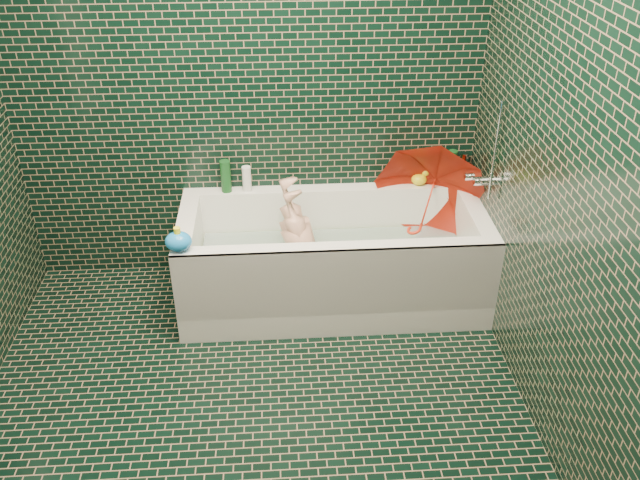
{
  "coord_description": "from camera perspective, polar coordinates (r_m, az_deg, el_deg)",
  "views": [
    {
      "loc": [
        0.16,
        -2.19,
        2.38
      ],
      "look_at": [
        0.36,
        0.82,
        0.51
      ],
      "focal_mm": 38.0,
      "sensor_mm": 36.0,
      "label": 1
    }
  ],
  "objects": [
    {
      "name": "soap_bottle_a",
      "position": [
        4.1,
        10.85,
        4.59
      ],
      "size": [
        0.1,
        0.11,
        0.26
      ],
      "primitive_type": "imported",
      "rotation": [
        0.0,
        0.0,
        0.06
      ],
      "color": "white",
      "rests_on": "bathtub"
    },
    {
      "name": "floor",
      "position": [
        3.23,
        -5.67,
        -15.84
      ],
      "size": [
        2.8,
        2.8,
        0.0
      ],
      "primitive_type": "plane",
      "color": "black",
      "rests_on": "ground"
    },
    {
      "name": "wall_right",
      "position": [
        2.71,
        21.49,
        4.8
      ],
      "size": [
        0.0,
        2.8,
        2.8
      ],
      "primitive_type": "plane",
      "rotation": [
        1.57,
        0.0,
        -1.57
      ],
      "color": "black",
      "rests_on": "floor"
    },
    {
      "name": "rubber_duck",
      "position": [
        4.05,
        8.44,
        5.18
      ],
      "size": [
        0.12,
        0.09,
        0.1
      ],
      "rotation": [
        0.0,
        0.0,
        0.2
      ],
      "color": "yellow",
      "rests_on": "bathtub"
    },
    {
      "name": "bottle_left_short",
      "position": [
        3.95,
        -6.19,
        5.15
      ],
      "size": [
        0.07,
        0.07,
        0.15
      ],
      "primitive_type": "cylinder",
      "rotation": [
        0.0,
        0.0,
        0.34
      ],
      "color": "white",
      "rests_on": "bathtub"
    },
    {
      "name": "faucet",
      "position": [
        3.75,
        13.73,
        5.39
      ],
      "size": [
        0.18,
        0.19,
        0.55
      ],
      "color": "silver",
      "rests_on": "wall_right"
    },
    {
      "name": "bath_mat",
      "position": [
        3.92,
        1.07,
        -2.88
      ],
      "size": [
        1.35,
        0.47,
        0.01
      ],
      "primitive_type": "cube",
      "color": "green",
      "rests_on": "bathtub"
    },
    {
      "name": "bottle_left_tall",
      "position": [
        3.95,
        -7.94,
        5.34
      ],
      "size": [
        0.07,
        0.07,
        0.19
      ],
      "primitive_type": "cylinder",
      "rotation": [
        0.0,
        0.0,
        -0.24
      ],
      "color": "#14461B",
      "rests_on": "bathtub"
    },
    {
      "name": "soap_bottle_b",
      "position": [
        4.1,
        10.31,
        4.65
      ],
      "size": [
        0.11,
        0.11,
        0.19
      ],
      "primitive_type": "imported",
      "rotation": [
        0.0,
        0.0,
        -0.36
      ],
      "color": "#4A1D6D",
      "rests_on": "bathtub"
    },
    {
      "name": "umbrella",
      "position": [
        3.86,
        9.06,
        3.02
      ],
      "size": [
        0.94,
        0.83,
        0.78
      ],
      "primitive_type": "imported",
      "rotation": [
        0.16,
        -0.28,
        -0.41
      ],
      "color": "red",
      "rests_on": "bathtub"
    },
    {
      "name": "bathtub",
      "position": [
        3.87,
        1.1,
        -2.35
      ],
      "size": [
        1.7,
        0.75,
        0.55
      ],
      "color": "white",
      "rests_on": "floor"
    },
    {
      "name": "wall_back",
      "position": [
        3.76,
        -6.31,
        14.06
      ],
      "size": [
        2.8,
        0.0,
        2.8
      ],
      "primitive_type": "plane",
      "rotation": [
        1.57,
        0.0,
        0.0
      ],
      "color": "black",
      "rests_on": "floor"
    },
    {
      "name": "water",
      "position": [
        3.84,
        1.09,
        -1.11
      ],
      "size": [
        1.48,
        0.53,
        0.0
      ],
      "primitive_type": "cube",
      "color": "silver",
      "rests_on": "bathtub"
    },
    {
      "name": "bath_toy",
      "position": [
        3.43,
        -11.84,
        -0.1
      ],
      "size": [
        0.16,
        0.14,
        0.13
      ],
      "rotation": [
        0.0,
        0.0,
        0.24
      ],
      "color": "#187EDD",
      "rests_on": "bathtub"
    },
    {
      "name": "child",
      "position": [
        3.81,
        -1.18,
        -1.19
      ],
      "size": [
        0.91,
        0.35,
        0.38
      ],
      "primitive_type": "imported",
      "rotation": [
        -1.37,
        0.0,
        -1.53
      ],
      "color": "tan",
      "rests_on": "bathtub"
    },
    {
      "name": "bottle_right_tall",
      "position": [
        4.05,
        11.0,
        5.98
      ],
      "size": [
        0.07,
        0.07,
        0.22
      ],
      "primitive_type": "cylinder",
      "rotation": [
        0.0,
        0.0,
        -0.34
      ],
      "color": "#14461B",
      "rests_on": "bathtub"
    },
    {
      "name": "soap_bottle_c",
      "position": [
        4.09,
        11.48,
        4.49
      ],
      "size": [
        0.16,
        0.16,
        0.16
      ],
      "primitive_type": "imported",
      "rotation": [
        0.0,
        0.0,
        -0.43
      ],
      "color": "#14461B",
      "rests_on": "bathtub"
    },
    {
      "name": "bottle_right_pump",
      "position": [
        4.09,
        11.95,
        5.92
      ],
      "size": [
        0.06,
        0.06,
        0.2
      ],
      "primitive_type": "cylinder",
      "rotation": [
        0.0,
        0.0,
        -0.28
      ],
      "color": "silver",
      "rests_on": "bathtub"
    }
  ]
}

